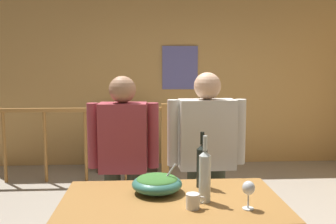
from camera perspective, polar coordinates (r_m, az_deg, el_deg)
name	(u,v)px	position (r m, az deg, el deg)	size (l,w,h in m)	color
back_wall	(168,79)	(6.00, 0.05, 5.08)	(6.14, 0.10, 2.74)	tan
framed_picture	(180,68)	(5.95, 1.83, 6.76)	(0.56, 0.03, 0.68)	#6162AC
stair_railing	(99,134)	(5.20, -10.44, -3.31)	(2.81, 0.10, 1.07)	#9E6B33
tv_console	(128,152)	(5.80, -6.17, -6.11)	(0.90, 0.40, 0.53)	#38281E
flat_screen_tv	(127,121)	(5.67, -6.25, -1.37)	(0.47, 0.12, 0.38)	black
serving_table	(172,212)	(2.35, 0.56, -14.96)	(1.33, 0.78, 0.78)	#9E6B33
salad_bowl	(157,183)	(2.42, -1.68, -10.75)	(0.32, 0.32, 0.19)	#337060
wine_glass	(249,189)	(2.19, 12.17, -11.43)	(0.07, 0.07, 0.16)	silver
wine_bottle_clear	(205,175)	(2.25, 5.62, -9.51)	(0.07, 0.07, 0.40)	silver
wine_bottle_dark	(203,165)	(2.51, 5.31, -7.99)	(0.07, 0.07, 0.37)	black
mug_white	(193,201)	(2.18, 3.86, -13.39)	(0.11, 0.08, 0.09)	white
person_standing_left	(123,156)	(2.99, -6.80, -6.68)	(0.56, 0.23, 1.51)	#2D3323
person_standing_right	(206,151)	(3.02, 5.88, -5.93)	(0.63, 0.24, 1.54)	#2D3323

